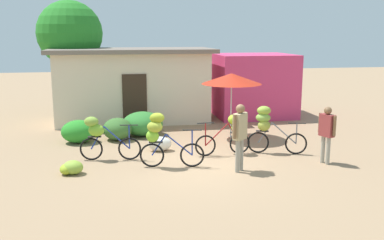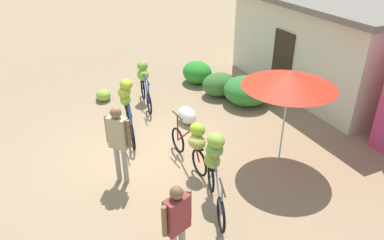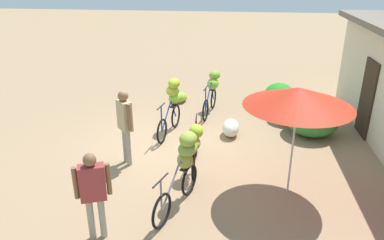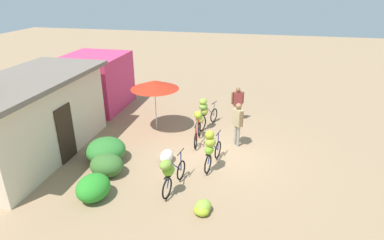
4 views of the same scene
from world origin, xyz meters
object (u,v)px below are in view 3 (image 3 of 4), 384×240
bicycle_center_loaded (194,144)px  person_vendor (93,188)px  person_bystander (125,120)px  bicycle_by_shop (184,162)px  bicycle_near_pile (172,100)px  banana_pile_on_ground (180,97)px  market_umbrella (298,97)px  bicycle_leftmost (212,88)px  produce_sack (231,128)px

bicycle_center_loaded → person_vendor: person_vendor is taller
person_bystander → bicycle_by_shop: bearing=49.1°
bicycle_near_pile → banana_pile_on_ground: 2.39m
bicycle_by_shop → market_umbrella: bearing=105.4°
market_umbrella → bicycle_by_shop: (0.55, -2.00, -1.16)m
bicycle_leftmost → person_bystander: (3.51, -1.66, 0.33)m
bicycle_by_shop → produce_sack: bearing=165.4°
bicycle_center_loaded → produce_sack: bicycle_center_loaded is taller
produce_sack → person_bystander: size_ratio=0.40×
bicycle_leftmost → banana_pile_on_ground: bicycle_leftmost is taller
bicycle_center_loaded → person_vendor: (2.27, -1.33, 0.26)m
market_umbrella → bicycle_center_loaded: market_umbrella is taller
bicycle_by_shop → bicycle_leftmost: bearing=178.0°
market_umbrella → bicycle_by_shop: 2.38m
bicycle_near_pile → produce_sack: bicycle_near_pile is taller
bicycle_center_loaded → bicycle_by_shop: bearing=-3.3°
bicycle_by_shop → produce_sack: size_ratio=2.37×
produce_sack → person_bystander: person_bystander is taller
bicycle_by_shop → banana_pile_on_ground: bearing=-170.2°
market_umbrella → produce_sack: 3.32m
bicycle_near_pile → bicycle_by_shop: bearing=13.7°
bicycle_center_loaded → person_vendor: size_ratio=1.06×
market_umbrella → bicycle_by_shop: market_umbrella is taller
bicycle_leftmost → bicycle_near_pile: size_ratio=1.00×
bicycle_by_shop → banana_pile_on_ground: 5.63m
bicycle_near_pile → produce_sack: (0.15, 1.59, -0.64)m
market_umbrella → person_bystander: market_umbrella is taller
bicycle_by_shop → produce_sack: 3.25m
market_umbrella → person_bystander: bearing=-101.9°
bicycle_near_pile → person_vendor: bearing=-6.1°
bicycle_leftmost → produce_sack: bearing=20.2°
bicycle_leftmost → bicycle_center_loaded: bearing=-1.6°
banana_pile_on_ground → person_vendor: (6.70, -0.31, 0.79)m
bicycle_center_loaded → produce_sack: (-2.00, 0.74, -0.47)m
bicycle_leftmost → produce_sack: (1.72, 0.63, -0.53)m
bicycle_center_loaded → banana_pile_on_ground: bearing=-167.1°
bicycle_by_shop → person_bystander: person_bystander is taller
bicycle_near_pile → bicycle_center_loaded: 2.32m
bicycle_center_loaded → bicycle_by_shop: (1.08, -0.06, 0.16)m
bicycle_leftmost → bicycle_by_shop: size_ratio=1.02×
bicycle_leftmost → produce_sack: bicycle_leftmost is taller
banana_pile_on_ground → produce_sack: (2.43, 1.75, 0.06)m
produce_sack → person_vendor: (4.28, -2.06, 0.73)m
bicycle_near_pile → person_bystander: 2.07m
bicycle_by_shop → produce_sack: bicycle_by_shop is taller
bicycle_center_loaded → bicycle_by_shop: bicycle_by_shop is taller
market_umbrella → bicycle_center_loaded: 2.40m
market_umbrella → produce_sack: (-2.53, -1.20, -1.79)m
bicycle_leftmost → person_vendor: (6.00, -1.43, 0.21)m
market_umbrella → banana_pile_on_ground: bearing=-149.2°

